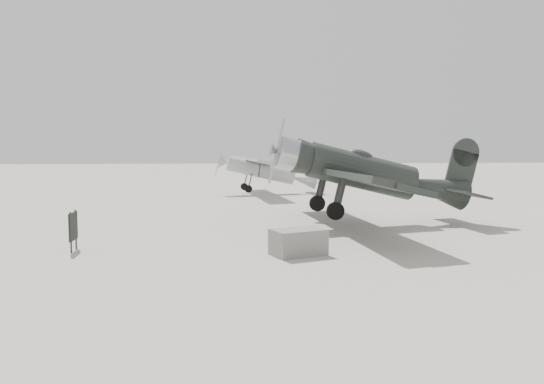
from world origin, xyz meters
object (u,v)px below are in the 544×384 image
Objects in this scene: lowwing_monoplane at (370,174)px; highwing_monoplane at (265,168)px; sign_board at (73,227)px; equipment_block at (298,242)px.

lowwing_monoplane is 15.34m from highwing_monoplane.
equipment_block is at bearing -11.21° from sign_board.
lowwing_monoplane is at bearing 57.12° from equipment_block.
equipment_block is (-3.86, -5.97, -1.76)m from lowwing_monoplane.
lowwing_monoplane is 7.93× the size of equipment_block.
highwing_monoplane is (-3.48, 14.93, -0.35)m from lowwing_monoplane.
sign_board is at bearing -117.43° from highwing_monoplane.
highwing_monoplane reaches higher than sign_board.
lowwing_monoplane is at bearing -83.49° from highwing_monoplane.
highwing_monoplane is at bearing 97.94° from lowwing_monoplane.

